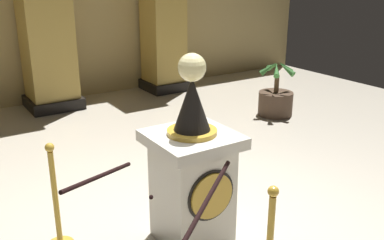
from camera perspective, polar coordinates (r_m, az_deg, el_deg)
The scene contains 8 objects.
ground_plane at distance 4.33m, azimuth 0.89°, elevation -14.29°, with size 12.58×12.58×0.00m, color beige.
back_wall at distance 8.61m, azimuth -19.88°, elevation 14.42°, with size 12.58×0.16×3.72m, color tan.
pedestal_clock at distance 3.88m, azimuth 0.04°, elevation -7.07°, with size 0.72×0.72×1.75m.
stanchion_near at distance 4.11m, azimuth -17.27°, elevation -11.45°, with size 0.24×0.24×1.01m.
velvet_rope at distance 3.43m, azimuth -5.42°, elevation -8.74°, with size 1.35×1.35×0.22m.
column_right at distance 8.99m, azimuth -3.86°, elevation 15.03°, with size 0.85×0.85×3.57m.
column_centre_rear at distance 8.11m, azimuth -18.89°, elevation 13.69°, with size 0.96×0.96×3.57m.
potted_palm_right at distance 7.65m, azimuth 10.90°, elevation 2.61°, with size 0.62×0.62×0.98m.
Camera 1 is at (-2.02, -3.01, 2.37)m, focal length 40.71 mm.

